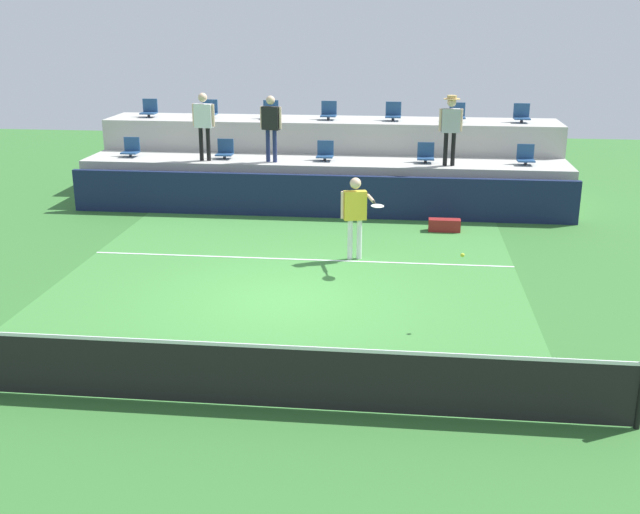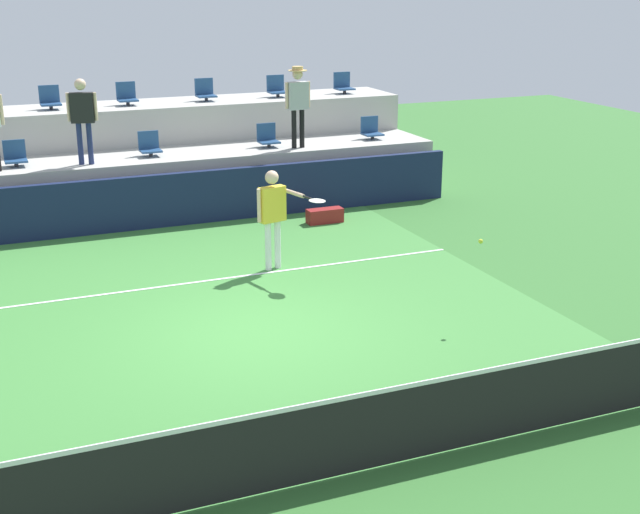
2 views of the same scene
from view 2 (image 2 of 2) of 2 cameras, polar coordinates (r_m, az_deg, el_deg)
name	(u,v)px [view 2 (image 2 of 2)]	position (r m, az deg, el deg)	size (l,w,h in m)	color
ground_plane	(258,331)	(12.80, -4.09, -4.86)	(40.00, 40.00, 0.00)	#336B2D
court_inner_paint	(237,308)	(13.68, -5.43, -3.33)	(9.00, 10.00, 0.01)	#3D7F38
court_service_line	(213,280)	(14.94, -7.04, -1.50)	(9.00, 0.06, 0.00)	white
tennis_net	(380,425)	(9.24, 3.96, -10.92)	(10.48, 0.08, 1.07)	black
sponsor_backboard	(163,201)	(18.14, -10.22, 3.65)	(13.00, 0.16, 1.10)	#141E42
seating_tier_lower	(149,184)	(19.36, -11.09, 4.73)	(13.00, 1.80, 1.25)	#ADAAA3
seating_tier_upper	(132,150)	(21.00, -12.18, 6.88)	(13.00, 1.80, 2.10)	#ADAAA3
stadium_chair_lower_left	(15,155)	(18.80, -19.29, 6.28)	(0.44, 0.40, 0.52)	#2D2D33
stadium_chair_lower_center	(150,146)	(19.13, -11.08, 7.15)	(0.44, 0.40, 0.52)	#2D2D33
stadium_chair_lower_right	(268,137)	(19.83, -3.45, 7.82)	(0.44, 0.40, 0.52)	#2D2D33
stadium_chair_lower_far_right	(371,130)	(20.80, 3.35, 8.30)	(0.44, 0.40, 0.52)	#2D2D33
stadium_chair_upper_mid_left	(50,99)	(20.50, -17.23, 9.80)	(0.44, 0.40, 0.52)	#2D2D33
stadium_chair_upper_center	(127,96)	(20.73, -12.51, 10.26)	(0.44, 0.40, 0.52)	#2D2D33
stadium_chair_upper_mid_right	(205,92)	(21.13, -7.52, 10.67)	(0.44, 0.40, 0.52)	#2D2D33
stadium_chair_upper_right	(277,88)	(21.67, -2.85, 10.97)	(0.44, 0.40, 0.52)	#2D2D33
stadium_chair_upper_far_right	(343,85)	(22.33, 1.53, 11.20)	(0.44, 0.40, 0.52)	#2D2D33
tennis_player	(274,209)	(15.10, -3.04, 3.13)	(0.97, 1.17, 1.77)	white
spectator_in_white	(82,113)	(18.40, -15.26, 9.07)	(0.60, 0.28, 1.73)	navy
spectator_with_hat	(298,98)	(19.53, -1.46, 10.35)	(0.61, 0.45, 1.79)	black
tennis_ball	(481,241)	(12.92, 10.46, 1.01)	(0.07, 0.07, 0.07)	#CCE033
equipment_bag	(325,216)	(18.24, 0.32, 2.71)	(0.76, 0.28, 0.30)	maroon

